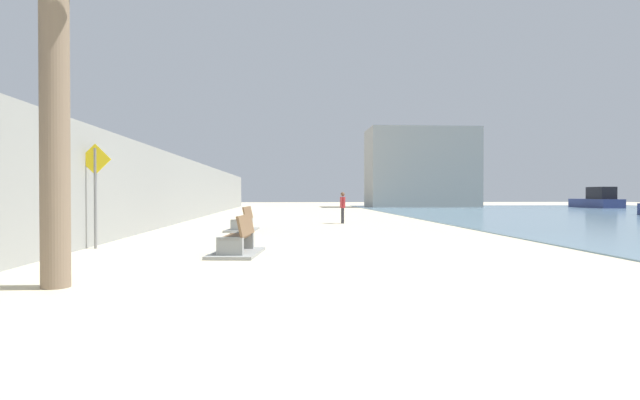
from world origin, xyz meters
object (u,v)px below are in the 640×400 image
Objects in this scene: bench_near at (238,245)px; boat_nearest at (597,200)px; person_walking at (343,205)px; bench_far at (243,225)px; pedestrian_sign at (95,183)px.

bench_near is 50.46m from boat_nearest.
boat_nearest reaches higher than person_walking.
bench_near is 13.08m from person_walking.
bench_far is 0.77× the size of pedestrian_sign.
person_walking reaches higher than bench_near.
person_walking is 0.24× the size of boat_nearest.
boat_nearest is 52.07m from pedestrian_sign.
bench_far is at bearing 94.20° from bench_near.
person_walking is at bearing -139.78° from boat_nearest.
pedestrian_sign is (-37.68, -35.94, 0.95)m from boat_nearest.
bench_near is 0.34× the size of boat_nearest.
bench_far is 6.53m from person_walking.
person_walking is 0.55× the size of pedestrian_sign.
pedestrian_sign is (-7.97, -10.81, 0.86)m from person_walking.
pedestrian_sign reaches higher than bench_far.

